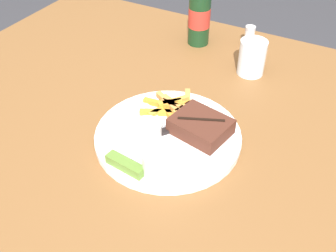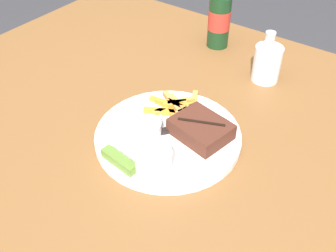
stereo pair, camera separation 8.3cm
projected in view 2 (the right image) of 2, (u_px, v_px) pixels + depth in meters
name	position (u px, v px, depth m)	size (l,w,h in m)	color
dining_table	(168.00, 161.00, 0.90)	(1.41, 1.16, 0.73)	brown
dinner_plate	(168.00, 136.00, 0.85)	(0.31, 0.31, 0.02)	white
steak_portion	(201.00, 129.00, 0.83)	(0.13, 0.11, 0.04)	#472319
fries_pile	(176.00, 106.00, 0.90)	(0.12, 0.14, 0.02)	#D0863E
coleslaw_cup	(153.00, 160.00, 0.74)	(0.07, 0.07, 0.05)	white
dipping_sauce_cup	(147.00, 127.00, 0.83)	(0.06, 0.06, 0.03)	silver
pickle_spear	(119.00, 160.00, 0.77)	(0.09, 0.03, 0.02)	#567A2D
fork_utensil	(155.00, 110.00, 0.90)	(0.12, 0.08, 0.00)	#B7B7BC
knife_utensil	(186.00, 127.00, 0.85)	(0.11, 0.14, 0.01)	#B7B7BC
beer_bottle	(219.00, 18.00, 1.12)	(0.06, 0.06, 0.24)	#143319
drinking_glass	(267.00, 64.00, 1.00)	(0.07, 0.07, 0.09)	silver
salt_shaker	(269.00, 42.00, 1.12)	(0.03, 0.03, 0.07)	white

